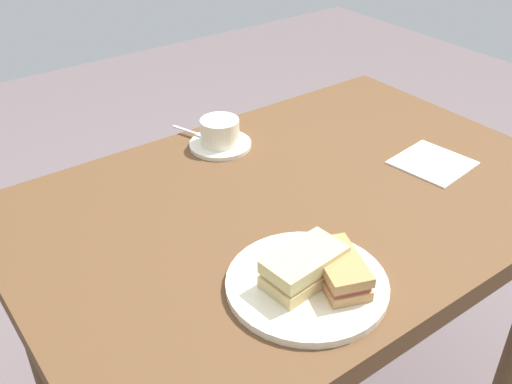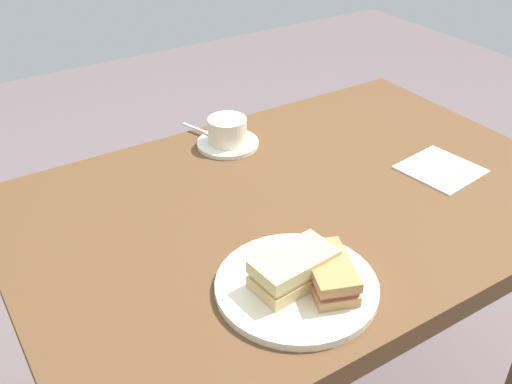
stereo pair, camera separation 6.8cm
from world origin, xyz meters
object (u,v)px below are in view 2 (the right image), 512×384
(coffee_cup, at_px, (227,129))
(napkin, at_px, (441,169))
(coffee_saucer, at_px, (228,143))
(sandwich_back, at_px, (329,273))
(sandwich_front, at_px, (294,269))
(sandwich_plate, at_px, (296,286))
(dining_table, at_px, (298,241))
(spoon, at_px, (203,131))

(coffee_cup, height_order, napkin, coffee_cup)
(coffee_saucer, height_order, coffee_cup, coffee_cup)
(sandwich_back, relative_size, napkin, 0.93)
(sandwich_front, bearing_deg, coffee_cup, -107.98)
(sandwich_plate, relative_size, sandwich_back, 1.93)
(dining_table, distance_m, sandwich_plate, 0.30)
(dining_table, xyz_separation_m, coffee_cup, (0.01, -0.27, 0.16))
(sandwich_back, bearing_deg, napkin, -159.14)
(sandwich_front, height_order, sandwich_back, sandwich_front)
(sandwich_plate, xyz_separation_m, sandwich_back, (-0.04, 0.03, 0.03))
(sandwich_plate, height_order, sandwich_back, sandwich_back)
(sandwich_back, bearing_deg, sandwich_plate, -34.74)
(dining_table, relative_size, sandwich_front, 8.07)
(sandwich_back, height_order, napkin, sandwich_back)
(dining_table, height_order, coffee_cup, coffee_cup)
(dining_table, relative_size, coffee_cup, 10.18)
(sandwich_plate, relative_size, coffee_cup, 2.36)
(dining_table, distance_m, spoon, 0.37)
(sandwich_front, xyz_separation_m, spoon, (-0.13, -0.56, -0.03))
(coffee_saucer, bearing_deg, sandwich_front, 72.03)
(sandwich_plate, height_order, coffee_cup, coffee_cup)
(sandwich_front, xyz_separation_m, sandwich_back, (-0.05, 0.03, -0.00))
(sandwich_back, bearing_deg, coffee_saucer, -102.17)
(dining_table, xyz_separation_m, spoon, (0.04, -0.35, 0.13))
(sandwich_front, relative_size, coffee_cup, 1.26)
(coffee_saucer, bearing_deg, sandwich_plate, 72.57)
(dining_table, relative_size, spoon, 11.99)
(sandwich_front, relative_size, coffee_saucer, 0.99)
(dining_table, bearing_deg, coffee_cup, -87.30)
(sandwich_back, xyz_separation_m, coffee_saucer, (-0.11, -0.52, -0.03))
(sandwich_plate, bearing_deg, coffee_saucer, -107.43)
(dining_table, distance_m, sandwich_back, 0.32)
(spoon, bearing_deg, napkin, 130.53)
(coffee_saucer, bearing_deg, coffee_cup, -111.24)
(dining_table, bearing_deg, sandwich_plate, 52.74)
(sandwich_back, distance_m, coffee_saucer, 0.53)
(coffee_saucer, relative_size, spoon, 1.50)
(spoon, bearing_deg, dining_table, 96.47)
(dining_table, height_order, sandwich_back, sandwich_back)
(sandwich_front, bearing_deg, coffee_saucer, -107.97)
(spoon, bearing_deg, coffee_saucer, 108.84)
(dining_table, bearing_deg, sandwich_front, 51.52)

